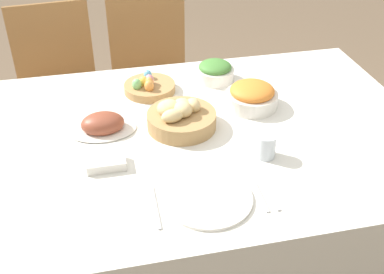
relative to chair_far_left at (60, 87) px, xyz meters
name	(u,v)px	position (x,y,z in m)	size (l,w,h in m)	color
ground_plane	(189,269)	(0.51, -0.94, -0.51)	(12.00, 12.00, 0.00)	brown
dining_table	(189,208)	(0.51, -0.94, -0.13)	(1.78, 1.17, 0.75)	silver
chair_far_left	(60,87)	(0.00, 0.00, 0.00)	(0.46, 0.46, 0.92)	olive
chair_far_center	(151,78)	(0.50, 0.00, 0.00)	(0.43, 0.43, 0.92)	olive
bread_basket	(181,117)	(0.49, -0.90, 0.29)	(0.26, 0.26, 0.11)	#AD8451
egg_basket	(149,87)	(0.41, -0.60, 0.27)	(0.21, 0.21, 0.08)	#AD8451
ham_platter	(103,125)	(0.20, -0.86, 0.27)	(0.24, 0.17, 0.08)	silver
green_salad_bowl	(215,71)	(0.71, -0.55, 0.29)	(0.17, 0.17, 0.09)	silver
carrot_bowl	(252,96)	(0.79, -0.81, 0.29)	(0.21, 0.21, 0.10)	silver
dinner_plate	(208,198)	(0.49, -1.31, 0.25)	(0.27, 0.27, 0.01)	silver
fork	(156,207)	(0.33, -1.31, 0.25)	(0.01, 0.19, 0.00)	#B7B7BC
knife	(258,192)	(0.65, -1.31, 0.25)	(0.01, 0.19, 0.00)	#B7B7BC
spoon	(268,190)	(0.68, -1.31, 0.25)	(0.01, 0.19, 0.00)	#B7B7BC
drinking_cup	(266,146)	(0.73, -1.14, 0.29)	(0.07, 0.07, 0.09)	silver
butter_dish	(106,163)	(0.20, -1.08, 0.26)	(0.13, 0.08, 0.03)	silver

